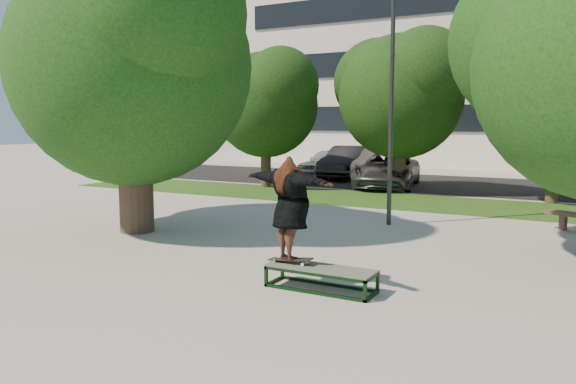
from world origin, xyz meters
The scene contains 15 objects.
ground centered at (0.00, 0.00, 0.00)m, with size 120.00×120.00×0.00m, color #9E9791.
grass_strip centered at (1.00, 9.50, 0.01)m, with size 30.00×4.00×0.02m, color #1F4112.
asphalt_strip centered at (0.00, 16.00, 0.01)m, with size 40.00×8.00×0.01m, color black.
tree_left centered at (-4.29, 1.09, 4.42)m, with size 6.96×5.95×7.12m.
bg_tree_left centered at (-6.57, 11.07, 3.73)m, with size 5.28×4.51×5.77m.
bg_tree_mid centered at (-1.08, 12.08, 4.02)m, with size 5.76×4.92×6.24m.
bg_tree_right centered at (4.43, 11.57, 3.49)m, with size 5.04×4.31×5.43m.
lamppost centered at (1.00, 5.00, 3.15)m, with size 0.25×0.15×6.11m.
office_building centered at (-2.00, 31.98, 8.00)m, with size 30.00×14.12×16.00m.
grind_box centered at (1.98, -1.24, 0.19)m, with size 1.80×0.60×0.38m.
skater_rig centered at (1.42, -1.24, 1.31)m, with size 2.18×1.29×1.79m.
bystander centered at (-4.73, 1.52, 0.97)m, with size 0.71×0.47×1.95m, color #185A5E.
car_silver_a centered at (-6.08, 16.50, 0.72)m, with size 1.70×4.22×1.44m, color #B5B5BA.
car_dark centered at (-5.00, 16.39, 0.79)m, with size 1.67×4.80×1.58m, color black.
car_grey centered at (-2.00, 13.50, 0.71)m, with size 2.36×5.12×1.42m, color #58585D.
Camera 1 is at (5.84, -9.28, 2.70)m, focal length 35.00 mm.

